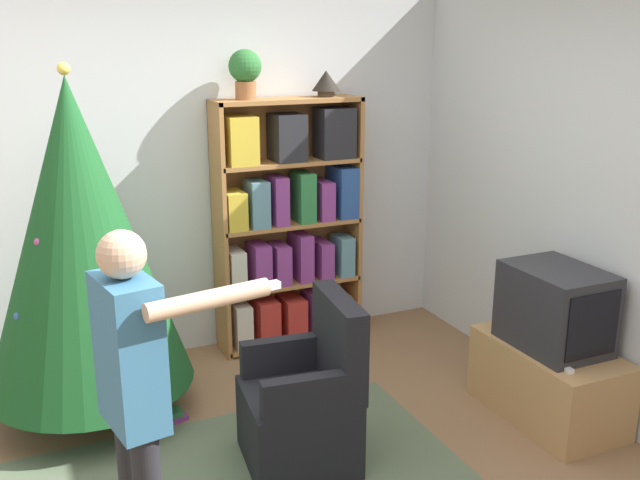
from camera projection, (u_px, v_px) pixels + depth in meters
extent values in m
cube|color=silver|center=(173.00, 174.00, 4.93)|extent=(8.00, 0.10, 2.60)
cube|color=silver|center=(627.00, 207.00, 3.98)|extent=(0.10, 8.00, 2.60)
cube|color=#A8703D|center=(220.00, 233.00, 4.94)|extent=(0.03, 0.30, 1.81)
cube|color=#A8703D|center=(352.00, 218.00, 5.34)|extent=(0.03, 0.30, 1.81)
cube|color=#A8703D|center=(287.00, 100.00, 4.90)|extent=(1.06, 0.30, 0.03)
cube|color=#A8703D|center=(281.00, 220.00, 5.27)|extent=(1.06, 0.01, 1.81)
cube|color=#A8703D|center=(290.00, 337.00, 5.38)|extent=(1.03, 0.30, 0.03)
cube|color=beige|center=(240.00, 324.00, 5.17)|extent=(0.12, 0.27, 0.32)
cube|color=#B22D28|center=(265.00, 320.00, 5.24)|extent=(0.15, 0.27, 0.32)
cube|color=#B22D28|center=(291.00, 316.00, 5.33)|extent=(0.16, 0.27, 0.31)
cube|color=#843889|center=(314.00, 312.00, 5.38)|extent=(0.12, 0.24, 0.33)
cube|color=orange|center=(337.00, 310.00, 5.47)|extent=(0.13, 0.25, 0.29)
cube|color=#A8703D|center=(289.00, 281.00, 5.26)|extent=(1.03, 0.30, 0.03)
cube|color=beige|center=(234.00, 269.00, 5.03)|extent=(0.11, 0.26, 0.29)
cube|color=#843889|center=(259.00, 265.00, 5.09)|extent=(0.12, 0.23, 0.31)
cube|color=#843889|center=(279.00, 263.00, 5.15)|extent=(0.11, 0.23, 0.29)
cube|color=#843889|center=(301.00, 256.00, 5.23)|extent=(0.10, 0.27, 0.35)
cube|color=#843889|center=(321.00, 258.00, 5.30)|extent=(0.10, 0.27, 0.27)
cube|color=#5B899E|center=(342.00, 255.00, 5.34)|extent=(0.11, 0.21, 0.30)
cube|color=#A8703D|center=(289.00, 223.00, 5.14)|extent=(1.03, 0.30, 0.03)
cube|color=gold|center=(233.00, 209.00, 4.92)|extent=(0.14, 0.27, 0.26)
cube|color=#5B899E|center=(257.00, 204.00, 4.95)|extent=(0.13, 0.21, 0.33)
cube|color=#843889|center=(277.00, 200.00, 5.02)|extent=(0.10, 0.23, 0.34)
cube|color=#2D7A42|center=(303.00, 197.00, 5.09)|extent=(0.12, 0.23, 0.36)
cube|color=#843889|center=(322.00, 200.00, 5.17)|extent=(0.11, 0.25, 0.28)
cube|color=#284C93|center=(342.00, 191.00, 5.24)|extent=(0.15, 0.28, 0.37)
cube|color=#A8703D|center=(288.00, 162.00, 5.01)|extent=(1.03, 0.30, 0.03)
cube|color=gold|center=(239.00, 140.00, 4.81)|extent=(0.20, 0.27, 0.33)
cube|color=#232328|center=(287.00, 137.00, 4.94)|extent=(0.21, 0.25, 0.33)
cube|color=#232328|center=(334.00, 133.00, 5.06)|extent=(0.25, 0.21, 0.35)
cube|color=tan|center=(548.00, 381.00, 4.27)|extent=(0.51, 0.91, 0.46)
cube|color=#28282D|center=(555.00, 308.00, 4.14)|extent=(0.44, 0.58, 0.48)
cube|color=black|center=(593.00, 326.00, 3.88)|extent=(0.36, 0.01, 0.37)
cube|color=white|center=(564.00, 367.00, 3.90)|extent=(0.04, 0.12, 0.02)
cylinder|color=#4C3323|center=(96.00, 406.00, 4.34)|extent=(0.36, 0.36, 0.10)
cylinder|color=brown|center=(95.00, 390.00, 4.31)|extent=(0.08, 0.08, 0.12)
cone|color=#195123|center=(80.00, 237.00, 4.04)|extent=(1.19, 1.19, 1.80)
sphere|color=silver|center=(115.00, 305.00, 4.66)|extent=(0.05, 0.05, 0.05)
sphere|color=red|center=(65.00, 220.00, 4.24)|extent=(0.06, 0.06, 0.06)
sphere|color=#335BB2|center=(19.00, 316.00, 3.86)|extent=(0.06, 0.06, 0.06)
sphere|color=#335BB2|center=(97.00, 301.00, 4.63)|extent=(0.05, 0.05, 0.05)
sphere|color=gold|center=(62.00, 172.00, 4.07)|extent=(0.05, 0.05, 0.05)
sphere|color=#B74C93|center=(106.00, 270.00, 4.50)|extent=(0.05, 0.05, 0.05)
sphere|color=#335BB2|center=(97.00, 303.00, 3.80)|extent=(0.07, 0.07, 0.07)
sphere|color=#B74C93|center=(38.00, 242.00, 3.81)|extent=(0.05, 0.05, 0.05)
sphere|color=silver|center=(122.00, 269.00, 3.91)|extent=(0.05, 0.05, 0.05)
sphere|color=#E5CC4C|center=(64.00, 69.00, 3.78)|extent=(0.07, 0.07, 0.07)
cube|color=black|center=(298.00, 426.00, 3.81)|extent=(0.62, 0.62, 0.42)
cube|color=black|center=(339.00, 342.00, 3.75)|extent=(0.18, 0.57, 0.50)
cube|color=black|center=(286.00, 355.00, 3.95)|extent=(0.51, 0.13, 0.20)
cube|color=black|center=(311.00, 395.00, 3.51)|extent=(0.51, 0.13, 0.20)
cube|color=teal|center=(129.00, 353.00, 2.66)|extent=(0.23, 0.35, 0.59)
cylinder|color=#DBAD89|center=(112.00, 342.00, 2.83)|extent=(0.07, 0.07, 0.47)
cylinder|color=#DBAD89|center=(209.00, 299.00, 2.57)|extent=(0.48, 0.16, 0.07)
cube|color=white|center=(266.00, 287.00, 2.70)|extent=(0.11, 0.06, 0.03)
sphere|color=#DBAD89|center=(121.00, 254.00, 2.55)|extent=(0.18, 0.18, 0.18)
cylinder|color=#935B38|center=(246.00, 90.00, 4.76)|extent=(0.14, 0.14, 0.12)
sphere|color=#2D7033|center=(245.00, 66.00, 4.71)|extent=(0.22, 0.22, 0.22)
cylinder|color=#473828|center=(326.00, 94.00, 5.00)|extent=(0.12, 0.12, 0.04)
cone|color=black|center=(326.00, 81.00, 4.98)|extent=(0.20, 0.20, 0.14)
cube|color=#843889|center=(171.00, 418.00, 4.28)|extent=(0.20, 0.18, 0.03)
cube|color=#2D7A42|center=(169.00, 413.00, 4.27)|extent=(0.15, 0.11, 0.03)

